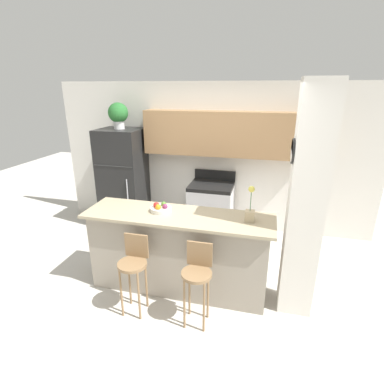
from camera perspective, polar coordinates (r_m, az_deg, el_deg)
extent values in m
plane|color=beige|center=(4.09, -2.47, -17.54)|extent=(14.00, 14.00, 0.00)
cube|color=white|center=(5.33, 3.46, 6.55)|extent=(5.60, 0.06, 2.55)
cube|color=#9E754C|center=(5.02, 6.36, 10.95)|extent=(2.74, 0.32, 0.72)
cube|color=white|center=(5.09, 4.36, 9.09)|extent=(0.78, 0.28, 0.12)
cube|color=white|center=(3.36, 20.85, -2.53)|extent=(0.36, 0.32, 2.55)
cylinder|color=black|center=(3.19, 18.65, 7.39)|extent=(0.02, 0.26, 0.26)
cylinder|color=white|center=(3.19, 18.54, 7.40)|extent=(0.01, 0.23, 0.23)
cube|color=gray|center=(3.82, -2.58, -11.60)|extent=(2.16, 0.54, 0.99)
cube|color=tan|center=(3.58, -2.70, -4.57)|extent=(2.28, 0.66, 0.04)
cube|color=black|center=(5.63, -12.72, -0.29)|extent=(0.74, 0.67, 1.21)
cube|color=black|center=(5.41, -13.42, 8.61)|extent=(0.74, 0.67, 0.57)
cube|color=#333333|center=(5.17, -14.89, 4.78)|extent=(0.71, 0.01, 0.01)
cylinder|color=#B2B2B7|center=(5.22, -12.13, -1.14)|extent=(0.02, 0.02, 0.67)
cube|color=silver|center=(5.22, 3.64, -3.56)|extent=(0.73, 0.66, 0.85)
cube|color=black|center=(5.06, 3.75, 1.19)|extent=(0.73, 0.66, 0.06)
cube|color=black|center=(5.32, 4.40, 3.32)|extent=(0.73, 0.04, 0.16)
cube|color=black|center=(4.90, 2.92, -4.58)|extent=(0.44, 0.01, 0.27)
cylinder|color=olive|center=(3.43, -11.33, -13.35)|extent=(0.32, 0.32, 0.03)
cube|color=olive|center=(3.45, -10.53, -9.99)|extent=(0.28, 0.02, 0.28)
cylinder|color=olive|center=(3.58, -13.33, -18.25)|extent=(0.02, 0.02, 0.61)
cylinder|color=olive|center=(3.50, -10.09, -18.97)|extent=(0.02, 0.02, 0.61)
cylinder|color=olive|center=(3.73, -11.81, -16.41)|extent=(0.02, 0.02, 0.61)
cylinder|color=olive|center=(3.65, -8.70, -17.04)|extent=(0.02, 0.02, 0.61)
cylinder|color=olive|center=(3.22, 0.87, -15.34)|extent=(0.32, 0.32, 0.03)
cube|color=olive|center=(3.24, 1.46, -11.71)|extent=(0.28, 0.02, 0.28)
cylinder|color=olive|center=(3.35, -1.47, -20.60)|extent=(0.02, 0.02, 0.61)
cylinder|color=olive|center=(3.31, 2.29, -21.16)|extent=(0.02, 0.02, 0.61)
cylinder|color=olive|center=(3.51, -0.49, -18.46)|extent=(0.02, 0.02, 0.61)
cylinder|color=olive|center=(3.47, 3.06, -18.96)|extent=(0.02, 0.02, 0.61)
cylinder|color=silver|center=(5.36, -13.72, 12.35)|extent=(0.18, 0.18, 0.14)
sphere|color=#286B2D|center=(5.34, -13.89, 14.45)|extent=(0.34, 0.34, 0.34)
cube|color=tan|center=(3.43, 10.93, -4.53)|extent=(0.11, 0.11, 0.13)
cylinder|color=#386633|center=(3.37, 11.13, -1.70)|extent=(0.01, 0.01, 0.24)
sphere|color=#DBCC4C|center=(3.32, 11.28, 0.54)|extent=(0.07, 0.07, 0.07)
cylinder|color=silver|center=(3.67, -5.92, -3.28)|extent=(0.26, 0.26, 0.05)
sphere|color=#7A2D56|center=(3.63, -5.15, -2.76)|extent=(0.06, 0.06, 0.06)
sphere|color=#4C7F2D|center=(3.70, -5.40, -2.32)|extent=(0.07, 0.07, 0.07)
sphere|color=red|center=(3.67, -6.81, -2.49)|extent=(0.07, 0.07, 0.07)
sphere|color=orange|center=(3.61, -6.48, -2.89)|extent=(0.07, 0.07, 0.07)
cylinder|color=#59595B|center=(5.36, -7.83, -5.83)|extent=(0.28, 0.28, 0.38)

